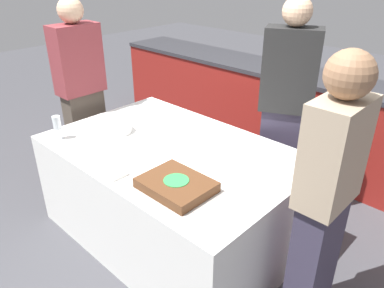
{
  "coord_description": "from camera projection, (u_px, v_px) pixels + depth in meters",
  "views": [
    {
      "loc": [
        1.67,
        -1.55,
        1.92
      ],
      "look_at": [
        0.19,
        0.0,
        0.83
      ],
      "focal_mm": 35.0,
      "sensor_mm": 36.0,
      "label": 1
    }
  ],
  "objects": [
    {
      "name": "ground_plane",
      "position": [
        174.0,
        232.0,
        2.9
      ],
      "size": [
        14.0,
        14.0,
        0.0
      ],
      "primitive_type": "plane",
      "color": "#424247"
    },
    {
      "name": "person_cutting_cake",
      "position": [
        285.0,
        112.0,
        2.78
      ],
      "size": [
        0.43,
        0.35,
        1.68
      ],
      "rotation": [
        0.0,
        0.0,
        -2.69
      ],
      "color": "#383347",
      "rests_on": "ground_plane"
    },
    {
      "name": "side_plate_near_cake",
      "position": [
        227.0,
        173.0,
        2.27
      ],
      "size": [
        0.21,
        0.21,
        0.0
      ],
      "color": "white",
      "rests_on": "dining_table"
    },
    {
      "name": "person_seated_right",
      "position": [
        325.0,
        201.0,
        1.84
      ],
      "size": [
        0.22,
        0.35,
        1.58
      ],
      "rotation": [
        0.0,
        0.0,
        -1.57
      ],
      "color": "#383347",
      "rests_on": "ground_plane"
    },
    {
      "name": "utensil_pile",
      "position": [
        114.0,
        173.0,
        2.26
      ],
      "size": [
        0.14,
        0.12,
        0.02
      ],
      "color": "white",
      "rests_on": "dining_table"
    },
    {
      "name": "plate_stack",
      "position": [
        117.0,
        128.0,
        2.79
      ],
      "size": [
        0.22,
        0.22,
        0.06
      ],
      "color": "white",
      "rests_on": "dining_table"
    },
    {
      "name": "cake",
      "position": [
        176.0,
        185.0,
        2.1
      ],
      "size": [
        0.43,
        0.35,
        0.07
      ],
      "color": "#B7B2AD",
      "rests_on": "dining_table"
    },
    {
      "name": "wine_glass",
      "position": [
        57.0,
        123.0,
        2.64
      ],
      "size": [
        0.06,
        0.06,
        0.18
      ],
      "color": "white",
      "rests_on": "dining_table"
    },
    {
      "name": "back_counter",
      "position": [
        291.0,
        117.0,
        3.76
      ],
      "size": [
        4.4,
        0.58,
        0.92
      ],
      "color": "maroon",
      "rests_on": "ground_plane"
    },
    {
      "name": "dining_table",
      "position": [
        173.0,
        192.0,
        2.73
      ],
      "size": [
        1.76,
        1.16,
        0.73
      ],
      "color": "silver",
      "rests_on": "ground_plane"
    },
    {
      "name": "person_seated_left",
      "position": [
        82.0,
        95.0,
        3.19
      ],
      "size": [
        0.2,
        0.39,
        1.64
      ],
      "rotation": [
        0.0,
        0.0,
        1.57
      ],
      "color": "#4C4238",
      "rests_on": "ground_plane"
    }
  ]
}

